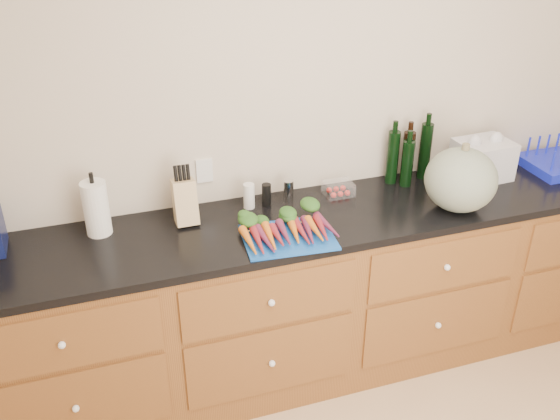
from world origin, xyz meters
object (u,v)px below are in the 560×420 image
object	(u,v)px
squash	(461,180)
paper_towel	(96,208)
carrots	(285,227)
knife_block	(185,202)
tomato_box	(338,189)
cutting_board	(288,237)

from	to	relation	value
squash	paper_towel	world-z (taller)	squash
carrots	knife_block	bearing A→B (deg)	147.84
paper_towel	tomato_box	world-z (taller)	paper_towel
carrots	knife_block	world-z (taller)	knife_block
cutting_board	paper_towel	bearing A→B (deg)	158.58
carrots	knife_block	xyz separation A→B (m)	(-0.41, 0.26, 0.07)
squash	tomato_box	xyz separation A→B (m)	(-0.50, 0.32, -0.12)
squash	carrots	bearing A→B (deg)	177.96
knife_block	paper_towel	bearing A→B (deg)	177.15
squash	knife_block	bearing A→B (deg)	167.39
knife_block	cutting_board	bearing A→B (deg)	-35.95
carrots	squash	world-z (taller)	squash
carrots	paper_towel	xyz separation A→B (m)	(-0.82, 0.28, 0.09)
cutting_board	paper_towel	distance (m)	0.89
knife_block	tomato_box	xyz separation A→B (m)	(0.80, 0.03, -0.07)
cutting_board	squash	size ratio (longest dim) A/B	1.17
paper_towel	knife_block	distance (m)	0.40
carrots	knife_block	size ratio (longest dim) A/B	1.94
knife_block	squash	bearing A→B (deg)	-12.61
cutting_board	tomato_box	world-z (taller)	tomato_box
squash	knife_block	size ratio (longest dim) A/B	1.65
cutting_board	carrots	world-z (taller)	carrots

